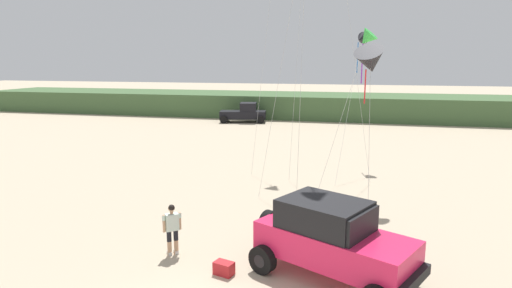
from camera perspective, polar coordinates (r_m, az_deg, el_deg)
dune_ridge at (r=48.75m, az=13.51°, el=4.86°), size 90.00×8.87×2.47m
jeep at (r=12.54m, az=10.04°, el=-12.23°), size 5.00×4.06×2.26m
person_watching at (r=14.16m, az=-11.04°, el=-10.67°), size 0.50×0.47×1.67m
cooler_box at (r=13.03m, az=-4.27°, el=-16.07°), size 0.64×0.50×0.38m
distant_pickup at (r=43.90m, az=-1.56°, el=4.13°), size 4.87×3.15×1.98m
kite_orange_streamer at (r=26.68m, az=13.70°, el=13.29°), size 1.46×6.31×7.85m
kite_purple_stunt at (r=16.63m, az=14.91°, el=10.45°), size 1.58×3.21×6.74m
kite_blue_swept at (r=20.18m, az=14.42°, el=13.28°), size 2.39×4.23×7.56m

